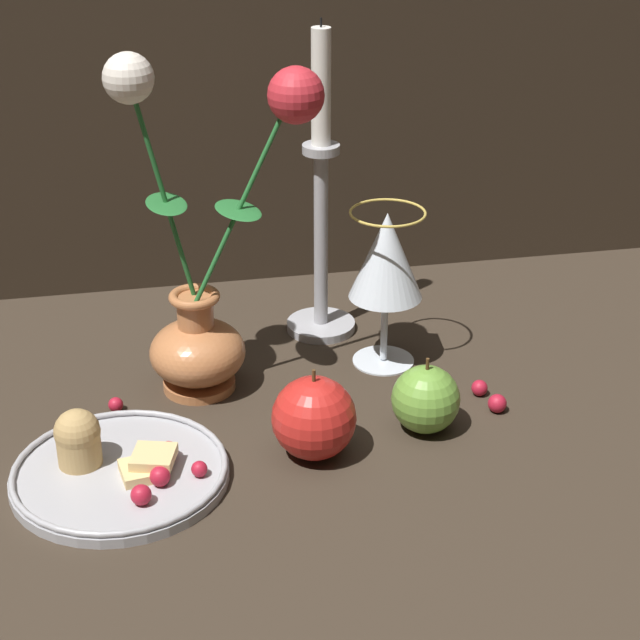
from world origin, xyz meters
The scene contains 10 objects.
ground_plane centered at (0.00, 0.00, 0.00)m, with size 2.40×2.40×0.00m, color #33281E.
vase centered at (-0.09, 0.06, 0.12)m, with size 0.21×0.10×0.37m.
plate_with_pastries centered at (-0.19, -0.09, 0.01)m, with size 0.21×0.21×0.07m.
wine_glass centered at (0.11, 0.08, 0.13)m, with size 0.08×0.08×0.18m.
candlestick centered at (0.06, 0.18, 0.14)m, with size 0.08×0.08×0.37m.
apple_beside_vase centered at (0.00, -0.09, 0.04)m, with size 0.08×0.08×0.10m.
apple_near_glass centered at (0.12, -0.06, 0.04)m, with size 0.07×0.07×0.08m.
berry_near_plate centered at (0.20, -0.05, 0.01)m, with size 0.02×0.02×0.02m, color #AD192D.
berry_front_center centered at (-0.19, 0.03, 0.01)m, with size 0.02×0.02×0.02m, color #AD192D.
berry_by_glass_stem centered at (0.20, -0.01, 0.01)m, with size 0.02×0.02×0.02m, color #AD192D.
Camera 1 is at (-0.16, -0.95, 0.60)m, focal length 60.00 mm.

